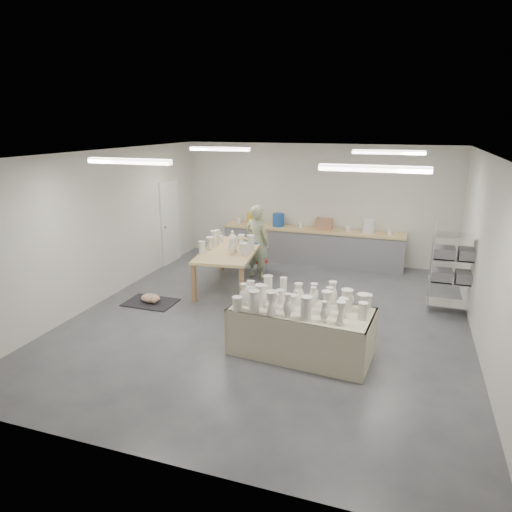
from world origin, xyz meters
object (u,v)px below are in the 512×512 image
(potter, at_px, (257,242))
(drying_table, at_px, (301,328))
(work_table, at_px, (233,248))
(red_stool, at_px, (261,262))

(potter, bearing_deg, drying_table, 135.45)
(work_table, bearing_deg, red_stool, 61.31)
(work_table, relative_size, red_stool, 5.44)
(work_table, distance_m, red_stool, 1.11)
(work_table, relative_size, potter, 1.38)
(drying_table, bearing_deg, red_stool, 122.04)
(drying_table, relative_size, work_table, 0.94)
(work_table, bearing_deg, potter, 53.47)
(work_table, distance_m, potter, 0.72)
(drying_table, xyz_separation_m, red_stool, (-1.81, 3.55, -0.14))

